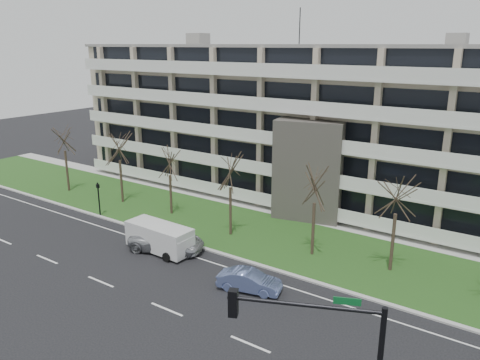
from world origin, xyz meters
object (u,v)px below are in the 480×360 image
Objects in this scene: traffic_signal at (326,354)px; blue_sedan at (249,281)px; white_van at (160,236)px; pedestrian_signal at (99,195)px; silver_pickup at (167,241)px.

blue_sedan is at bearing 113.11° from traffic_signal.
blue_sedan is 0.74× the size of white_van.
white_van is 1.73× the size of pedestrian_signal.
silver_pickup is at bearing 4.62° from pedestrian_signal.
traffic_signal is at bearing -148.01° from blue_sedan.
white_van is (-8.89, 1.13, 0.60)m from blue_sedan.
blue_sedan is at bearing -5.63° from white_van.
silver_pickup is at bearing 65.54° from blue_sedan.
traffic_signal is (17.65, -10.18, 3.56)m from silver_pickup.
silver_pickup reaches higher than blue_sedan.
silver_pickup is 20.68m from traffic_signal.
pedestrian_signal reaches higher than blue_sedan.
traffic_signal reaches higher than silver_pickup.
white_van reaches higher than silver_pickup.
blue_sedan is at bearing -117.96° from silver_pickup.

